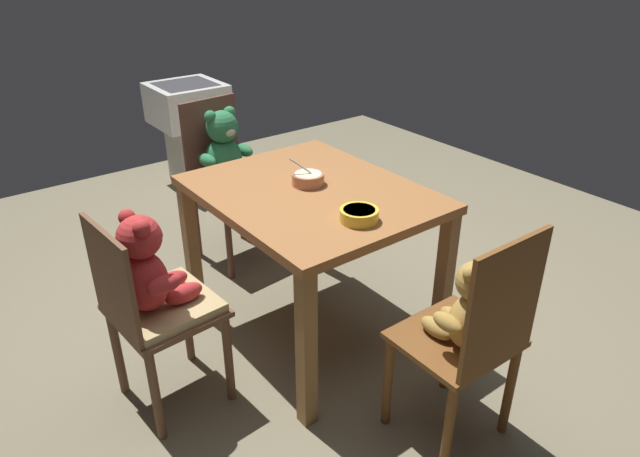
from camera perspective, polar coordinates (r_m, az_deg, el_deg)
The scene contains 8 objects.
ground_plane at distance 2.88m, azimuth -0.80°, elevation -10.06°, with size 5.20×5.20×0.04m.
dining_table at distance 2.54m, azimuth -0.90°, elevation 1.75°, with size 1.04×0.84×0.74m.
teddy_chair_near_left at distance 3.27m, azimuth -9.31°, elevation 6.39°, with size 0.43×0.42×0.92m.
teddy_chair_near_front at distance 2.24m, azimuth -16.48°, elevation -5.57°, with size 0.42×0.41×0.87m.
teddy_chair_near_right at distance 2.07m, azimuth 14.66°, elevation -9.10°, with size 0.37×0.40×0.91m.
porridge_bowl_yellow_near_right at distance 2.21m, azimuth 3.91°, elevation 1.37°, with size 0.15×0.15×0.05m.
porridge_bowl_terracotta_center at distance 2.54m, azimuth -1.19°, elevation 4.99°, with size 0.14×0.14×0.12m.
sink_basin at distance 4.44m, azimuth -12.92°, elevation 10.60°, with size 0.48×0.49×0.75m.
Camera 1 is at (1.84, -1.35, 1.74)m, focal length 32.13 mm.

